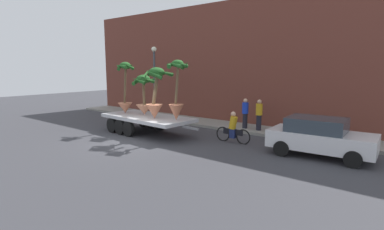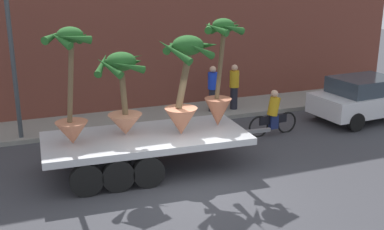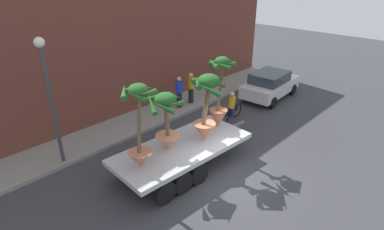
{
  "view_description": "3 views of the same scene",
  "coord_description": "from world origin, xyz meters",
  "px_view_note": "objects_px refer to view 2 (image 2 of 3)",
  "views": [
    {
      "loc": [
        11.43,
        -9.56,
        3.61
      ],
      "look_at": [
        2.35,
        1.69,
        1.35
      ],
      "focal_mm": 28.74,
      "sensor_mm": 36.0,
      "label": 1
    },
    {
      "loc": [
        -4.06,
        -9.72,
        5.08
      ],
      "look_at": [
        0.53,
        1.79,
        1.37
      ],
      "focal_mm": 44.06,
      "sensor_mm": 36.0,
      "label": 2
    },
    {
      "loc": [
        -7.91,
        -5.58,
        7.08
      ],
      "look_at": [
        0.0,
        2.0,
        1.9
      ],
      "focal_mm": 29.52,
      "sensor_mm": 36.0,
      "label": 3
    }
  ],
  "objects_px": {
    "flatbed_trailer": "(137,144)",
    "pedestrian_far_left": "(234,86)",
    "potted_palm_middle": "(123,93)",
    "street_lamp": "(11,39)",
    "pedestrian_near_gate": "(213,88)",
    "potted_palm_front": "(71,92)",
    "parked_car": "(366,98)",
    "potted_palm_rear": "(220,80)",
    "potted_palm_extra": "(185,85)",
    "cyclist": "(273,115)"
  },
  "relations": [
    {
      "from": "flatbed_trailer",
      "to": "pedestrian_far_left",
      "type": "height_order",
      "value": "pedestrian_far_left"
    },
    {
      "from": "potted_palm_middle",
      "to": "street_lamp",
      "type": "xyz_separation_m",
      "value": [
        -2.54,
        3.32,
        1.12
      ]
    },
    {
      "from": "potted_palm_middle",
      "to": "pedestrian_near_gate",
      "type": "height_order",
      "value": "potted_palm_middle"
    },
    {
      "from": "potted_palm_middle",
      "to": "pedestrian_far_left",
      "type": "xyz_separation_m",
      "value": [
        5.15,
        3.76,
        -1.06
      ]
    },
    {
      "from": "flatbed_trailer",
      "to": "potted_palm_front",
      "type": "height_order",
      "value": "potted_palm_front"
    },
    {
      "from": "potted_palm_front",
      "to": "street_lamp",
      "type": "bearing_deg",
      "value": 108.8
    },
    {
      "from": "pedestrian_near_gate",
      "to": "street_lamp",
      "type": "bearing_deg",
      "value": -176.09
    },
    {
      "from": "flatbed_trailer",
      "to": "parked_car",
      "type": "xyz_separation_m",
      "value": [
        8.88,
        1.43,
        0.07
      ]
    },
    {
      "from": "flatbed_trailer",
      "to": "street_lamp",
      "type": "xyz_separation_m",
      "value": [
        -2.81,
        3.56,
        2.47
      ]
    },
    {
      "from": "potted_palm_rear",
      "to": "parked_car",
      "type": "relative_size",
      "value": 0.72
    },
    {
      "from": "flatbed_trailer",
      "to": "potted_palm_extra",
      "type": "height_order",
      "value": "potted_palm_extra"
    },
    {
      "from": "cyclist",
      "to": "flatbed_trailer",
      "type": "bearing_deg",
      "value": -166.08
    },
    {
      "from": "potted_palm_extra",
      "to": "street_lamp",
      "type": "height_order",
      "value": "street_lamp"
    },
    {
      "from": "potted_palm_rear",
      "to": "potted_palm_front",
      "type": "xyz_separation_m",
      "value": [
        -4.0,
        0.03,
        0.04
      ]
    },
    {
      "from": "potted_palm_middle",
      "to": "cyclist",
      "type": "xyz_separation_m",
      "value": [
        5.19,
        0.98,
        -1.44
      ]
    },
    {
      "from": "potted_palm_rear",
      "to": "flatbed_trailer",
      "type": "bearing_deg",
      "value": -179.93
    },
    {
      "from": "flatbed_trailer",
      "to": "potted_palm_rear",
      "type": "bearing_deg",
      "value": 0.07
    },
    {
      "from": "pedestrian_near_gate",
      "to": "flatbed_trailer",
      "type": "bearing_deg",
      "value": -134.86
    },
    {
      "from": "pedestrian_near_gate",
      "to": "potted_palm_middle",
      "type": "bearing_deg",
      "value": -138.48
    },
    {
      "from": "pedestrian_near_gate",
      "to": "potted_palm_front",
      "type": "bearing_deg",
      "value": -144.58
    },
    {
      "from": "potted_palm_middle",
      "to": "cyclist",
      "type": "bearing_deg",
      "value": 10.66
    },
    {
      "from": "flatbed_trailer",
      "to": "potted_palm_extra",
      "type": "relative_size",
      "value": 2.46
    },
    {
      "from": "cyclist",
      "to": "pedestrian_near_gate",
      "type": "xyz_separation_m",
      "value": [
        -0.92,
        2.81,
        0.37
      ]
    },
    {
      "from": "pedestrian_near_gate",
      "to": "street_lamp",
      "type": "relative_size",
      "value": 0.35
    },
    {
      "from": "parked_car",
      "to": "potted_palm_middle",
      "type": "bearing_deg",
      "value": -172.62
    },
    {
      "from": "potted_palm_middle",
      "to": "pedestrian_near_gate",
      "type": "xyz_separation_m",
      "value": [
        4.27,
        3.78,
        -1.06
      ]
    },
    {
      "from": "potted_palm_extra",
      "to": "pedestrian_near_gate",
      "type": "distance_m",
      "value": 5.31
    },
    {
      "from": "potted_palm_rear",
      "to": "pedestrian_near_gate",
      "type": "relative_size",
      "value": 1.74
    },
    {
      "from": "potted_palm_front",
      "to": "cyclist",
      "type": "distance_m",
      "value": 6.84
    },
    {
      "from": "potted_palm_rear",
      "to": "street_lamp",
      "type": "bearing_deg",
      "value": 145.63
    },
    {
      "from": "potted_palm_rear",
      "to": "parked_car",
      "type": "distance_m",
      "value": 6.8
    },
    {
      "from": "flatbed_trailer",
      "to": "street_lamp",
      "type": "bearing_deg",
      "value": 128.25
    },
    {
      "from": "cyclist",
      "to": "potted_palm_middle",
      "type": "bearing_deg",
      "value": -169.34
    },
    {
      "from": "flatbed_trailer",
      "to": "cyclist",
      "type": "height_order",
      "value": "cyclist"
    },
    {
      "from": "potted_palm_front",
      "to": "potted_palm_rear",
      "type": "bearing_deg",
      "value": -0.44
    },
    {
      "from": "parked_car",
      "to": "pedestrian_near_gate",
      "type": "relative_size",
      "value": 2.42
    },
    {
      "from": "parked_car",
      "to": "pedestrian_near_gate",
      "type": "height_order",
      "value": "pedestrian_near_gate"
    },
    {
      "from": "flatbed_trailer",
      "to": "pedestrian_near_gate",
      "type": "relative_size",
      "value": 3.77
    },
    {
      "from": "potted_palm_rear",
      "to": "pedestrian_far_left",
      "type": "height_order",
      "value": "potted_palm_rear"
    },
    {
      "from": "potted_palm_front",
      "to": "street_lamp",
      "type": "xyz_separation_m",
      "value": [
        -1.2,
        3.53,
        0.91
      ]
    },
    {
      "from": "potted_palm_middle",
      "to": "potted_palm_extra",
      "type": "distance_m",
      "value": 1.62
    },
    {
      "from": "pedestrian_far_left",
      "to": "street_lamp",
      "type": "height_order",
      "value": "street_lamp"
    },
    {
      "from": "potted_palm_front",
      "to": "potted_palm_extra",
      "type": "height_order",
      "value": "potted_palm_front"
    },
    {
      "from": "flatbed_trailer",
      "to": "potted_palm_front",
      "type": "distance_m",
      "value": 2.24
    },
    {
      "from": "potted_palm_middle",
      "to": "pedestrian_near_gate",
      "type": "distance_m",
      "value": 5.81
    },
    {
      "from": "cyclist",
      "to": "street_lamp",
      "type": "relative_size",
      "value": 0.38
    },
    {
      "from": "street_lamp",
      "to": "pedestrian_far_left",
      "type": "bearing_deg",
      "value": 3.28
    },
    {
      "from": "potted_palm_extra",
      "to": "cyclist",
      "type": "bearing_deg",
      "value": 22.66
    },
    {
      "from": "street_lamp",
      "to": "parked_car",
      "type": "bearing_deg",
      "value": -10.33
    },
    {
      "from": "potted_palm_extra",
      "to": "cyclist",
      "type": "height_order",
      "value": "potted_palm_extra"
    }
  ]
}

